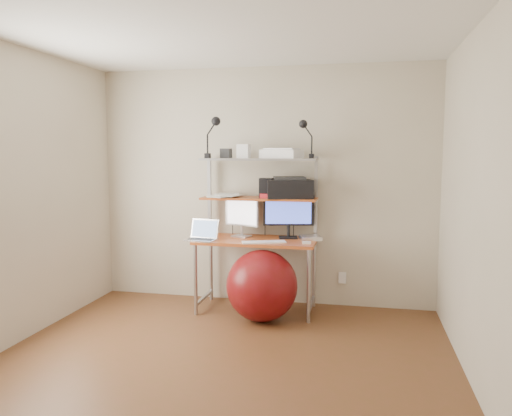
{
  "coord_description": "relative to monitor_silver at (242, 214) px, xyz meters",
  "views": [
    {
      "loc": [
        1.03,
        -3.41,
        1.61
      ],
      "look_at": [
        0.06,
        1.15,
        1.09
      ],
      "focal_mm": 35.0,
      "sensor_mm": 36.0,
      "label": 1
    }
  ],
  "objects": [
    {
      "name": "wall_outlet",
      "position": [
        1.03,
        0.22,
        -0.67
      ],
      "size": [
        0.08,
        0.01,
        0.12
      ],
      "primitive_type": "cube",
      "color": "white",
      "rests_on": "room"
    },
    {
      "name": "box_grey",
      "position": [
        -0.17,
        0.04,
        0.63
      ],
      "size": [
        0.11,
        0.11,
        0.1
      ],
      "primitive_type": "cube",
      "rotation": [
        0.0,
        0.0,
        -0.1
      ],
      "color": "#2B2B2D",
      "rests_on": "top_shelf"
    },
    {
      "name": "red_box",
      "position": [
        0.3,
        -0.05,
        0.2
      ],
      "size": [
        0.18,
        0.13,
        0.05
      ],
      "primitive_type": "cube",
      "rotation": [
        0.0,
        0.0,
        -0.14
      ],
      "color": "red",
      "rests_on": "mid_shelf"
    },
    {
      "name": "printer",
      "position": [
        0.49,
        0.01,
        0.28
      ],
      "size": [
        0.52,
        0.41,
        0.22
      ],
      "rotation": [
        0.0,
        0.0,
        0.25
      ],
      "color": "black",
      "rests_on": "mid_shelf"
    },
    {
      "name": "phone",
      "position": [
        0.17,
        -0.3,
        -0.23
      ],
      "size": [
        0.09,
        0.13,
        0.01
      ],
      "primitive_type": "cube",
      "rotation": [
        0.0,
        0.0,
        -0.3
      ],
      "color": "black",
      "rests_on": "desktop"
    },
    {
      "name": "monitor_silver",
      "position": [
        0.0,
        0.0,
        0.0
      ],
      "size": [
        0.38,
        0.19,
        0.44
      ],
      "rotation": [
        0.0,
        0.0,
        -0.35
      ],
      "color": "silver",
      "rests_on": "desktop"
    },
    {
      "name": "paper_stack",
      "position": [
        -0.19,
        0.01,
        0.19
      ],
      "size": [
        0.44,
        0.42,
        0.03
      ],
      "color": "white",
      "rests_on": "mid_shelf"
    },
    {
      "name": "mac_mini",
      "position": [
        0.71,
        -0.03,
        -0.21
      ],
      "size": [
        0.26,
        0.26,
        0.04
      ],
      "primitive_type": "cube",
      "rotation": [
        0.0,
        0.0,
        0.29
      ],
      "color": "silver",
      "rests_on": "desktop"
    },
    {
      "name": "nas_cube",
      "position": [
        0.26,
        -0.01,
        0.28
      ],
      "size": [
        0.15,
        0.15,
        0.2
      ],
      "primitive_type": "cube",
      "rotation": [
        0.0,
        0.0,
        0.08
      ],
      "color": "black",
      "rests_on": "mid_shelf"
    },
    {
      "name": "keyboard",
      "position": [
        0.29,
        -0.3,
        -0.23
      ],
      "size": [
        0.44,
        0.26,
        0.01
      ],
      "primitive_type": "cube",
      "rotation": [
        0.0,
        0.0,
        0.35
      ],
      "color": "white",
      "rests_on": "desktop"
    },
    {
      "name": "exercise_ball",
      "position": [
        0.29,
        -0.41,
        -0.63
      ],
      "size": [
        0.68,
        0.68,
        0.68
      ],
      "primitive_type": "sphere",
      "color": "maroon",
      "rests_on": "floor"
    },
    {
      "name": "mouse",
      "position": [
        0.7,
        -0.28,
        -0.22
      ],
      "size": [
        0.09,
        0.06,
        0.02
      ],
      "primitive_type": "cube",
      "rotation": [
        0.0,
        0.0,
        0.19
      ],
      "color": "white",
      "rests_on": "desktop"
    },
    {
      "name": "box_white",
      "position": [
        0.03,
        -0.03,
        0.65
      ],
      "size": [
        0.13,
        0.11,
        0.14
      ],
      "primitive_type": "cube",
      "rotation": [
        0.0,
        0.0,
        -0.08
      ],
      "color": "white",
      "rests_on": "top_shelf"
    },
    {
      "name": "laptop",
      "position": [
        -0.33,
        -0.27,
        -0.19
      ],
      "size": [
        0.33,
        0.28,
        0.26
      ],
      "rotation": [
        0.0,
        0.0,
        -0.16
      ],
      "color": "silver",
      "rests_on": "desktop"
    },
    {
      "name": "scanner",
      "position": [
        0.41,
        0.03,
        0.63
      ],
      "size": [
        0.44,
        0.36,
        0.1
      ],
      "rotation": [
        0.0,
        0.0,
        -0.31
      ],
      "color": "white",
      "rests_on": "top_shelf"
    },
    {
      "name": "clip_lamp_left",
      "position": [
        -0.26,
        -0.11,
        0.88
      ],
      "size": [
        0.17,
        0.09,
        0.42
      ],
      "color": "black",
      "rests_on": "top_shelf"
    },
    {
      "name": "clip_lamp_right",
      "position": [
        0.65,
        -0.07,
        0.85
      ],
      "size": [
        0.15,
        0.08,
        0.38
      ],
      "color": "black",
      "rests_on": "top_shelf"
    },
    {
      "name": "room",
      "position": [
        0.18,
        -1.56,
        0.28
      ],
      "size": [
        3.6,
        3.6,
        3.6
      ],
      "color": "brown",
      "rests_on": "ground"
    },
    {
      "name": "monitor_black",
      "position": [
        0.49,
        0.02,
        0.03
      ],
      "size": [
        0.51,
        0.18,
        0.52
      ],
      "rotation": [
        0.0,
        0.0,
        0.21
      ],
      "color": "black",
      "rests_on": "desktop"
    },
    {
      "name": "computer_desk",
      "position": [
        0.18,
        -0.06,
        -0.02
      ],
      "size": [
        1.2,
        0.6,
        1.57
      ],
      "color": "#B55A23",
      "rests_on": "ground"
    }
  ]
}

